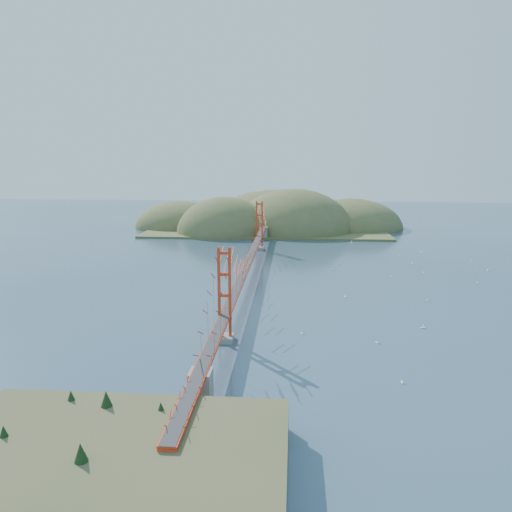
# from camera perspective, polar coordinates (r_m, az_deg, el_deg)

# --- Properties ---
(ground) EXTENTS (320.00, 320.00, 0.00)m
(ground) POSITION_cam_1_polar(r_m,az_deg,el_deg) (90.45, -0.94, -2.83)
(ground) COLOR #304A61
(ground) RESTS_ON ground
(bridge) EXTENTS (2.20, 94.40, 12.00)m
(bridge) POSITION_cam_1_polar(r_m,az_deg,el_deg) (89.15, -0.95, 1.57)
(bridge) COLOR gray
(bridge) RESTS_ON ground
(approach_viaduct) EXTENTS (1.40, 12.00, 3.38)m
(approach_viaduct) POSITION_cam_1_polar(r_m,az_deg,el_deg) (41.33, -7.95, -17.26)
(approach_viaduct) COLOR red
(approach_viaduct) RESTS_ON ground
(promontory) EXTENTS (9.00, 6.00, 0.24)m
(promontory) POSITION_cam_1_polar(r_m,az_deg,el_deg) (45.42, -6.91, -17.90)
(promontory) COLOR #59544C
(promontory) RESTS_ON ground
(fort) EXTENTS (3.70, 2.30, 1.75)m
(fort) POSITION_cam_1_polar(r_m,az_deg,el_deg) (45.69, -6.23, -16.92)
(fort) COLOR maroon
(fort) RESTS_ON ground
(near_bluff) EXTENTS (24.00, 20.50, 4.04)m
(near_bluff) POSITION_cam_1_polar(r_m,az_deg,el_deg) (37.00, -17.15, -23.46)
(near_bluff) COLOR #474E2B
(near_bluff) RESTS_ON ground
(far_headlands) EXTENTS (84.00, 58.00, 25.00)m
(far_headlands) POSITION_cam_1_polar(r_m,az_deg,el_deg) (157.49, 2.17, 3.31)
(far_headlands) COLOR brown
(far_headlands) RESTS_ON ground
(sailboat_8) EXTENTS (0.52, 0.52, 0.57)m
(sailboat_8) POSITION_cam_1_polar(r_m,az_deg,el_deg) (115.63, 23.34, -0.55)
(sailboat_8) COLOR white
(sailboat_8) RESTS_ON ground
(sailboat_17) EXTENTS (0.56, 0.47, 0.65)m
(sailboat_17) POSITION_cam_1_polar(r_m,az_deg,el_deg) (107.32, 24.94, -1.55)
(sailboat_17) COLOR white
(sailboat_17) RESTS_ON ground
(sailboat_16) EXTENTS (0.57, 0.57, 0.61)m
(sailboat_16) POSITION_cam_1_polar(r_m,az_deg,el_deg) (105.45, 9.49, -0.84)
(sailboat_16) COLOR white
(sailboat_16) RESTS_ON ground
(sailboat_2) EXTENTS (0.58, 0.47, 0.69)m
(sailboat_2) POSITION_cam_1_polar(r_m,az_deg,el_deg) (69.67, 18.56, -7.72)
(sailboat_2) COLOR white
(sailboat_2) RESTS_ON ground
(sailboat_14) EXTENTS (0.53, 0.53, 0.56)m
(sailboat_14) POSITION_cam_1_polar(r_m,az_deg,el_deg) (82.52, 18.96, -4.78)
(sailboat_14) COLOR white
(sailboat_14) RESTS_ON ground
(sailboat_12) EXTENTS (0.61, 0.58, 0.68)m
(sailboat_12) POSITION_cam_1_polar(r_m,az_deg,el_deg) (132.01, 10.84, 1.59)
(sailboat_12) COLOR white
(sailboat_12) RESTS_ON ground
(sailboat_15) EXTENTS (0.62, 0.62, 0.70)m
(sailboat_15) POSITION_cam_1_polar(r_m,az_deg,el_deg) (109.48, 17.42, -0.75)
(sailboat_15) COLOR white
(sailboat_15) RESTS_ON ground
(sailboat_7) EXTENTS (0.57, 0.51, 0.64)m
(sailboat_7) POSITION_cam_1_polar(r_m,az_deg,el_deg) (117.18, 16.03, 0.10)
(sailboat_7) COLOR white
(sailboat_7) RESTS_ON ground
(sailboat_9) EXTENTS (0.54, 0.56, 0.63)m
(sailboat_9) POSITION_cam_1_polar(r_m,az_deg,el_deg) (118.15, 26.81, -0.60)
(sailboat_9) COLOR white
(sailboat_9) RESTS_ON ground
(sailboat_5) EXTENTS (0.55, 0.57, 0.64)m
(sailboat_5) POSITION_cam_1_polar(r_m,az_deg,el_deg) (97.24, 23.99, -2.73)
(sailboat_5) COLOR white
(sailboat_5) RESTS_ON ground
(sailboat_6) EXTENTS (0.59, 0.59, 0.63)m
(sailboat_6) POSITION_cam_1_polar(r_m,az_deg,el_deg) (62.96, 13.68, -9.51)
(sailboat_6) COLOR white
(sailboat_6) RESTS_ON ground
(sailboat_3) EXTENTS (0.51, 0.42, 0.59)m
(sailboat_3) POSITION_cam_1_polar(r_m,az_deg,el_deg) (99.55, 8.75, -1.55)
(sailboat_3) COLOR white
(sailboat_3) RESTS_ON ground
(sailboat_1) EXTENTS (0.60, 0.60, 0.65)m
(sailboat_1) POSITION_cam_1_polar(r_m,az_deg,el_deg) (101.57, 18.65, -1.76)
(sailboat_1) COLOR white
(sailboat_1) RESTS_ON ground
(sailboat_0) EXTENTS (0.51, 0.61, 0.70)m
(sailboat_0) POSITION_cam_1_polar(r_m,az_deg,el_deg) (81.35, 10.17, -4.54)
(sailboat_0) COLOR white
(sailboat_0) RESTS_ON ground
(sailboat_10) EXTENTS (0.44, 0.51, 0.58)m
(sailboat_10) POSITION_cam_1_polar(r_m,az_deg,el_deg) (64.40, 5.27, -8.74)
(sailboat_10) COLOR white
(sailboat_10) RESTS_ON ground
(sailboat_4) EXTENTS (0.51, 0.56, 0.63)m
(sailboat_4) POSITION_cam_1_polar(r_m,az_deg,el_deg) (96.27, 15.18, -2.26)
(sailboat_4) COLOR white
(sailboat_4) RESTS_ON ground
(sailboat_extra_0) EXTENTS (0.42, 0.51, 0.60)m
(sailboat_extra_0) POSITION_cam_1_polar(r_m,az_deg,el_deg) (53.37, 16.35, -13.60)
(sailboat_extra_0) COLOR white
(sailboat_extra_0) RESTS_ON ground
(sailboat_extra_1) EXTENTS (0.53, 0.63, 0.72)m
(sailboat_extra_1) POSITION_cam_1_polar(r_m,az_deg,el_deg) (122.78, 18.33, 0.48)
(sailboat_extra_1) COLOR white
(sailboat_extra_1) RESTS_ON ground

